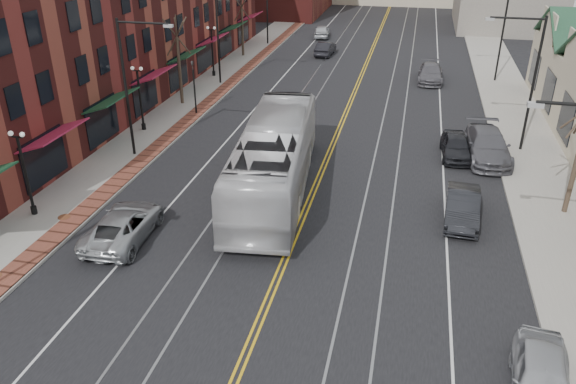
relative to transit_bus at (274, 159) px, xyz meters
The scene contains 24 objects.
ground 13.44m from the transit_bus, 81.36° to the right, with size 160.00×160.00×0.00m, color black.
sidewalk_left 12.26m from the transit_bus, 145.61° to the left, with size 4.00×120.00×0.15m, color gray.
sidewalk_right 15.69m from the transit_bus, 26.05° to the left, with size 4.00×120.00×0.15m, color gray.
building_left 22.22m from the transit_bus, 140.84° to the left, with size 10.00×50.00×11.00m, color maroon.
streetlight_l_1 9.98m from the transit_bus, 162.55° to the left, with size 3.33×0.25×8.00m.
streetlight_l_2 21.13m from the transit_bus, 115.64° to the left, with size 3.33×0.25×8.00m.
streetlight_r_1 16.07m from the transit_bus, 34.13° to the left, with size 3.33×0.25×8.00m.
streetlight_r_2 28.23m from the transit_bus, 62.29° to the left, with size 3.33×0.25×8.00m.
lamppost_l_1 11.97m from the transit_bus, 154.48° to the right, with size 0.84×0.28×4.27m.
lamppost_l_2 12.79m from the transit_bus, 147.64° to the left, with size 0.84×0.28×4.27m.
lamppost_l_3 23.48m from the transit_bus, 117.39° to the left, with size 0.84×0.28×4.27m.
tree_left_near 16.67m from the transit_bus, 129.27° to the left, with size 1.78×1.37×6.48m.
tree_left_far 30.73m from the transit_bus, 110.00° to the left, with size 1.66×1.28×6.02m.
manhole_far 10.69m from the transit_bus, 150.73° to the right, with size 0.60×0.60×0.02m, color #592D19.
traffic_signal 13.85m from the transit_bus, 128.42° to the left, with size 0.18×0.15×3.80m.
transit_bus is the anchor object (origin of this frame).
parked_suv 8.29m from the transit_bus, 132.12° to the right, with size 2.36×5.11×1.42m, color #A6AAAD.
parked_car_a 16.42m from the transit_bus, 46.38° to the right, with size 1.76×4.38×1.49m, color #B1B4B9.
parked_car_b 9.62m from the transit_bus, ahead, with size 1.52×4.37×1.44m, color black.
parked_car_c 13.42m from the transit_bus, 32.39° to the left, with size 2.37×5.82×1.69m, color #5C5B62.
parked_car_d 11.87m from the transit_bus, 36.44° to the left, with size 1.68×4.17×1.42m, color black.
distant_car_left 31.44m from the transit_bus, 94.53° to the left, with size 1.44×4.12×1.36m, color black.
distant_car_right 25.02m from the transit_bus, 71.35° to the left, with size 2.06×5.08×1.47m, color #5D5C63.
distant_car_far 40.23m from the transit_bus, 96.18° to the left, with size 1.69×4.19×1.43m, color silver.
Camera 1 is at (4.60, -12.62, 13.48)m, focal length 35.00 mm.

